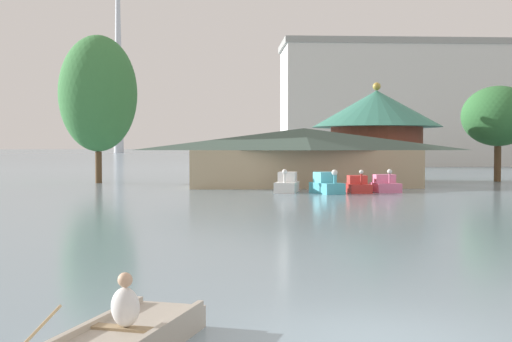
# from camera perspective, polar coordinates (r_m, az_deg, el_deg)

# --- Properties ---
(ground_plane) EXTENTS (2000.00, 2000.00, 0.00)m
(ground_plane) POSITION_cam_1_polar(r_m,az_deg,el_deg) (11.18, 9.89, -13.80)
(ground_plane) COLOR gray
(pedal_boat_white) EXTENTS (1.98, 3.04, 1.60)m
(pedal_boat_white) POSITION_cam_1_polar(r_m,az_deg,el_deg) (45.67, 2.62, -1.12)
(pedal_boat_white) COLOR white
(pedal_boat_white) RESTS_ON ground
(pedal_boat_cyan) EXTENTS (2.13, 2.87, 1.60)m
(pedal_boat_cyan) POSITION_cam_1_polar(r_m,az_deg,el_deg) (44.73, 5.95, -1.17)
(pedal_boat_cyan) COLOR #4CB7CC
(pedal_boat_cyan) RESTS_ON ground
(pedal_boat_red) EXTENTS (1.43, 2.52, 1.56)m
(pedal_boat_red) POSITION_cam_1_polar(r_m,az_deg,el_deg) (46.04, 8.55, -1.23)
(pedal_boat_red) COLOR red
(pedal_boat_red) RESTS_ON ground
(pedal_boat_pink) EXTENTS (1.77, 2.40, 1.58)m
(pedal_boat_pink) POSITION_cam_1_polar(r_m,az_deg,el_deg) (46.82, 10.79, -1.16)
(pedal_boat_pink) COLOR pink
(pedal_boat_pink) RESTS_ON ground
(boathouse) EXTENTS (18.56, 5.94, 4.48)m
(boathouse) POSITION_cam_1_polar(r_m,az_deg,el_deg) (51.81, 4.05, 1.26)
(boathouse) COLOR tan
(boathouse) RESTS_ON ground
(green_roof_pavilion) EXTENTS (11.39, 11.39, 8.72)m
(green_roof_pavilion) POSITION_cam_1_polar(r_m,az_deg,el_deg) (60.65, 10.09, 3.56)
(green_roof_pavilion) COLOR brown
(green_roof_pavilion) RESTS_ON ground
(shoreline_tree_tall_left) EXTENTS (6.56, 6.56, 12.47)m
(shoreline_tree_tall_left) POSITION_cam_1_polar(r_m,az_deg,el_deg) (59.04, -13.14, 6.35)
(shoreline_tree_tall_left) COLOR brown
(shoreline_tree_tall_left) RESTS_ON ground
(shoreline_tree_right) EXTENTS (6.38, 6.38, 8.45)m
(shoreline_tree_right) POSITION_cam_1_polar(r_m,az_deg,el_deg) (63.72, 19.68, 4.35)
(shoreline_tree_right) COLOR brown
(shoreline_tree_right) RESTS_ON ground
(background_building_block) EXTENTS (37.93, 13.06, 19.93)m
(background_building_block) POSITION_cam_1_polar(r_m,az_deg,el_deg) (113.10, 11.82, 5.50)
(background_building_block) COLOR silver
(background_building_block) RESTS_ON ground
(distant_broadcast_tower) EXTENTS (9.15, 9.15, 181.40)m
(distant_broadcast_tower) POSITION_cam_1_polar(r_m,az_deg,el_deg) (397.26, -11.53, 13.40)
(distant_broadcast_tower) COLOR silver
(distant_broadcast_tower) RESTS_ON ground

